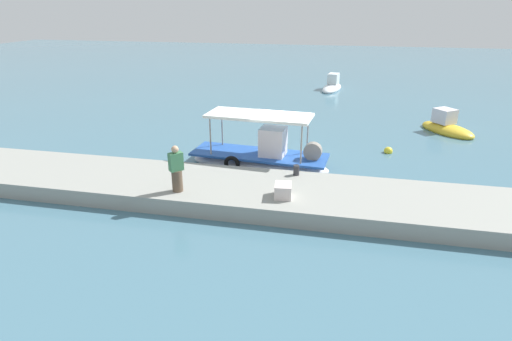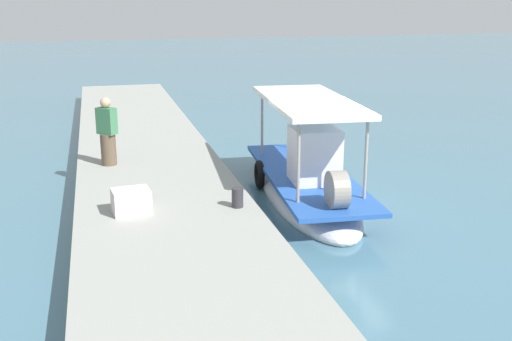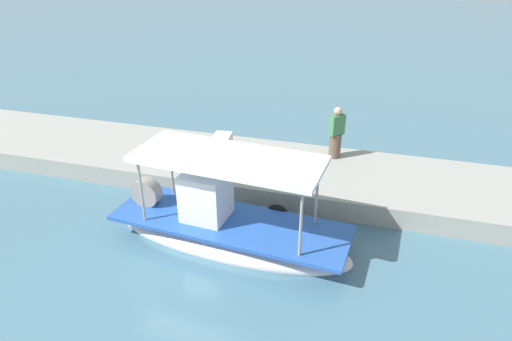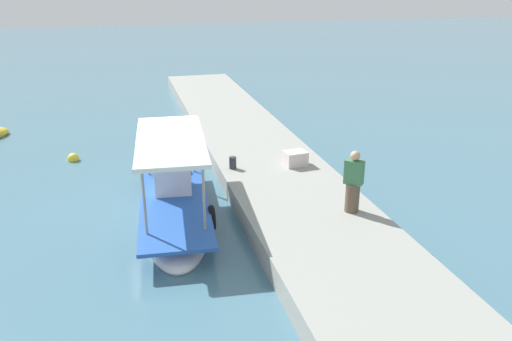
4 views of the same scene
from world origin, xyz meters
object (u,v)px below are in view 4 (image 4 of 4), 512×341
Objects in this scene: main_fishing_boat at (174,203)px; cargo_crate at (295,158)px; fisherman_near_bollard at (353,184)px; mooring_bollard at (233,163)px; marker_buoy at (73,158)px.

main_fishing_boat is 4.64m from cargo_crate.
fisherman_near_bollard is at bearing -115.21° from main_fishing_boat.
main_fishing_boat is 8.98× the size of cargo_crate.
fisherman_near_bollard is 2.38× the size of cargo_crate.
cargo_crate is (1.67, -4.31, 0.44)m from main_fishing_boat.
fisherman_near_bollard is at bearing -148.86° from mooring_bollard.
marker_buoy is (5.89, 3.23, -0.34)m from main_fishing_boat.
cargo_crate is (-0.21, -2.13, 0.04)m from mooring_bollard.
main_fishing_boat is at bearing -151.23° from marker_buoy.
main_fishing_boat is 3.78× the size of fisherman_near_bollard.
mooring_bollard is 2.14m from cargo_crate.
mooring_bollard reaches higher than marker_buoy.
fisherman_near_bollard reaches higher than marker_buoy.
cargo_crate is 1.71× the size of marker_buoy.
mooring_bollard is (4.06, 2.45, -0.59)m from fisherman_near_bollard.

